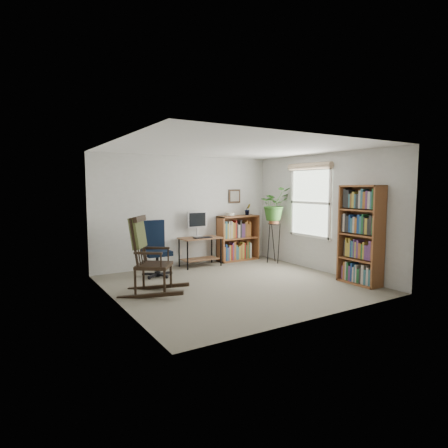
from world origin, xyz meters
TOP-DOWN VIEW (x-y plane):
  - floor at (0.00, 0.00)m, footprint 4.20×4.00m
  - ceiling at (0.00, 0.00)m, footprint 4.20×4.00m
  - wall_back at (0.00, 2.00)m, footprint 4.20×0.00m
  - wall_front at (0.00, -2.00)m, footprint 4.20×0.00m
  - wall_left at (-2.10, 0.00)m, footprint 0.00×4.00m
  - wall_right at (2.10, 0.00)m, footprint 0.00×4.00m
  - window at (2.06, 0.30)m, footprint 0.12×1.20m
  - desk at (0.18, 1.70)m, footprint 0.88×0.49m
  - monitor at (0.18, 1.84)m, footprint 0.46×0.16m
  - keyboard at (0.18, 1.58)m, footprint 0.40×0.15m
  - office_chair at (-0.96, 1.31)m, footprint 0.60×0.60m
  - rocking_chair at (-1.45, 0.21)m, footprint 1.29×1.20m
  - low_bookshelf at (1.26, 1.82)m, footprint 1.01×0.34m
  - tall_bookshelf at (1.92, -1.11)m, footprint 0.33×0.77m
  - plant_stand at (1.80, 1.17)m, footprint 0.38×0.38m
  - spider_plant at (1.80, 1.17)m, footprint 1.69×1.88m
  - potted_plant_small at (1.54, 1.83)m, footprint 0.13×0.24m
  - framed_picture at (1.26, 1.97)m, footprint 0.32×0.04m

SIDE VIEW (x-z plane):
  - floor at x=0.00m, z-range 0.00..0.00m
  - desk at x=0.18m, z-range 0.00..0.64m
  - plant_stand at x=1.80m, z-range 0.00..1.05m
  - low_bookshelf at x=1.26m, z-range 0.00..1.06m
  - office_chair at x=-0.96m, z-range 0.00..1.10m
  - rocking_chair at x=-1.45m, z-range 0.00..1.29m
  - keyboard at x=0.18m, z-range 0.64..0.66m
  - tall_bookshelf at x=1.92m, z-range 0.00..1.77m
  - monitor at x=0.18m, z-range 0.64..1.20m
  - potted_plant_small at x=1.54m, z-range 1.06..1.17m
  - wall_back at x=0.00m, z-range 0.00..2.40m
  - wall_front at x=0.00m, z-range 0.00..2.40m
  - wall_left at x=-2.10m, z-range 0.00..2.40m
  - wall_right at x=2.10m, z-range 0.00..2.40m
  - window at x=2.06m, z-range 0.65..2.15m
  - framed_picture at x=1.26m, z-range 1.35..1.67m
  - spider_plant at x=1.80m, z-range 0.97..2.44m
  - ceiling at x=0.00m, z-range 2.40..2.40m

